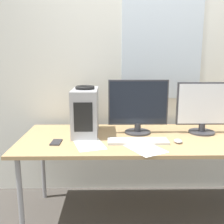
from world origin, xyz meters
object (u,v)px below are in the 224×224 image
at_px(pc_tower, 85,112).
at_px(keyboard, 138,141).
at_px(cell_phone, 56,142).
at_px(headphones, 85,87).
at_px(monitor_right_near, 203,108).
at_px(mouse, 178,141).
at_px(monitor_main, 138,107).

xyz_separation_m(pc_tower, keyboard, (0.43, -0.25, -0.19)).
relative_size(pc_tower, cell_phone, 3.02).
distance_m(headphones, monitor_right_near, 1.05).
height_order(headphones, monitor_right_near, monitor_right_near).
bearing_deg(headphones, mouse, -19.40).
bearing_deg(cell_phone, keyboard, 2.16).
xyz_separation_m(pc_tower, monitor_right_near, (1.04, 0.00, 0.03)).
height_order(monitor_main, keyboard, monitor_main).
height_order(monitor_right_near, mouse, monitor_right_near).
bearing_deg(monitor_main, mouse, -43.11).
relative_size(pc_tower, mouse, 4.90).
height_order(headphones, cell_phone, headphones).
distance_m(pc_tower, cell_phone, 0.38).
relative_size(pc_tower, monitor_right_near, 0.91).
distance_m(monitor_main, mouse, 0.46).
bearing_deg(monitor_right_near, monitor_main, 179.29).
xyz_separation_m(headphones, cell_phone, (-0.21, -0.25, -0.41)).
xyz_separation_m(headphones, monitor_right_near, (1.04, 0.00, -0.18)).
relative_size(pc_tower, keyboard, 0.89).
relative_size(monitor_main, mouse, 5.94).
distance_m(pc_tower, headphones, 0.21).
xyz_separation_m(monitor_right_near, cell_phone, (-1.25, -0.26, -0.22)).
bearing_deg(cell_phone, headphones, 51.84).
relative_size(monitor_main, monitor_right_near, 1.10).
distance_m(headphones, monitor_main, 0.49).
distance_m(monitor_right_near, keyboard, 0.69).
height_order(headphones, keyboard, headphones).
bearing_deg(headphones, cell_phone, -130.20).
bearing_deg(headphones, monitor_right_near, 0.08).
distance_m(monitor_main, keyboard, 0.35).
xyz_separation_m(headphones, monitor_main, (0.46, 0.01, -0.17)).
bearing_deg(pc_tower, monitor_right_near, 0.12).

